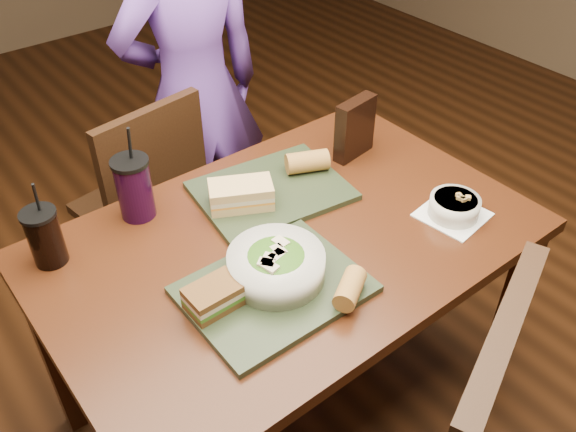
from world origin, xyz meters
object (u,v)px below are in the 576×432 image
object	(u,v)px
tray_near	(274,289)
sandwich_far	(241,195)
salad_bowl	(276,264)
chip_bag	(355,128)
sandwich_near	(214,297)
baguette_far	(307,162)
diner	(194,93)
dining_table	(288,261)
chair_far	(149,200)
soup_bowl	(454,206)
cup_berry	(134,188)
baguette_near	(350,288)
cup_cola	(45,237)
tray_far	(271,191)

from	to	relation	value
tray_near	sandwich_far	xyz separation A→B (m)	(0.12, 0.31, 0.04)
salad_bowl	chip_bag	bearing A→B (deg)	29.27
tray_near	sandwich_near	world-z (taller)	sandwich_near
baguette_far	diner	bearing A→B (deg)	90.68
salad_bowl	chip_bag	xyz separation A→B (m)	(0.54, 0.30, 0.04)
dining_table	chair_far	size ratio (longest dim) A/B	1.44
sandwich_near	sandwich_far	bearing A→B (deg)	45.80
diner	sandwich_far	size ratio (longest dim) A/B	7.70
salad_bowl	sandwich_near	bearing A→B (deg)	176.44
soup_bowl	chip_bag	bearing A→B (deg)	90.91
soup_bowl	cup_berry	world-z (taller)	cup_berry
baguette_near	dining_table	bearing A→B (deg)	82.95
cup_cola	baguette_near	bearing A→B (deg)	-49.19
soup_bowl	cup_berry	size ratio (longest dim) A/B	0.68
dining_table	cup_berry	distance (m)	0.46
dining_table	tray_far	bearing A→B (deg)	65.95
salad_bowl	sandwich_near	size ratio (longest dim) A/B	1.87
dining_table	baguette_far	world-z (taller)	baguette_far
chair_far	sandwich_near	size ratio (longest dim) A/B	7.16
sandwich_far	sandwich_near	bearing A→B (deg)	-134.20
tray_far	chip_bag	distance (m)	0.34
cup_berry	salad_bowl	bearing A→B (deg)	-72.43
dining_table	soup_bowl	xyz separation A→B (m)	(0.42, -0.21, 0.12)
dining_table	salad_bowl	bearing A→B (deg)	-137.91
chair_far	sandwich_far	bearing A→B (deg)	-83.50
chair_far	tray_far	size ratio (longest dim) A/B	2.16
chip_bag	soup_bowl	bearing A→B (deg)	-97.41
cup_berry	sandwich_far	bearing A→B (deg)	-34.19
sandwich_far	cup_berry	distance (m)	0.29
sandwich_near	cup_cola	distance (m)	0.47
tray_far	salad_bowl	size ratio (longest dim) A/B	1.78
tray_near	soup_bowl	world-z (taller)	soup_bowl
baguette_near	chip_bag	size ratio (longest dim) A/B	0.56
salad_bowl	sandwich_far	distance (m)	0.30
dining_table	tray_near	xyz separation A→B (m)	(-0.15, -0.14, 0.10)
chair_far	cup_cola	distance (m)	0.67
sandwich_far	cup_cola	xyz separation A→B (m)	(-0.50, 0.13, 0.03)
diner	dining_table	bearing A→B (deg)	82.45
sandwich_far	cup_cola	world-z (taller)	cup_cola
baguette_near	cup_berry	xyz separation A→B (m)	(-0.23, 0.61, 0.05)
tray_near	baguette_far	bearing A→B (deg)	41.23
diner	chip_bag	distance (m)	0.67
soup_bowl	tray_near	bearing A→B (deg)	172.68
tray_near	sandwich_near	xyz separation A→B (m)	(-0.14, 0.04, 0.04)
tray_near	sandwich_far	bearing A→B (deg)	68.56
soup_bowl	baguette_near	world-z (taller)	baguette_near
cup_berry	diner	bearing A→B (deg)	45.59
baguette_near	soup_bowl	bearing A→B (deg)	7.85
baguette_near	tray_far	bearing A→B (deg)	75.88
diner	tray_far	distance (m)	0.66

